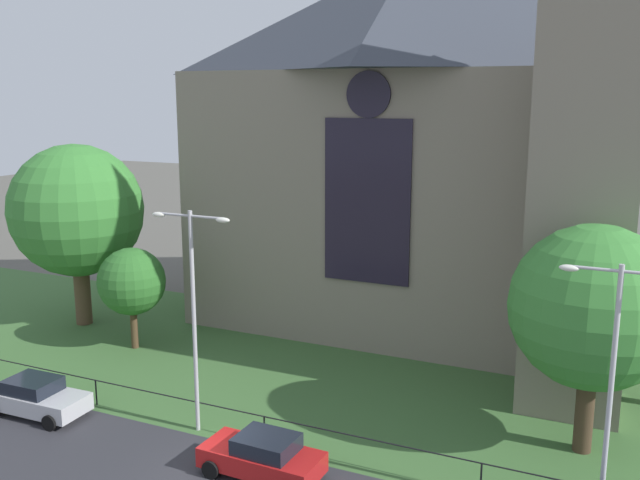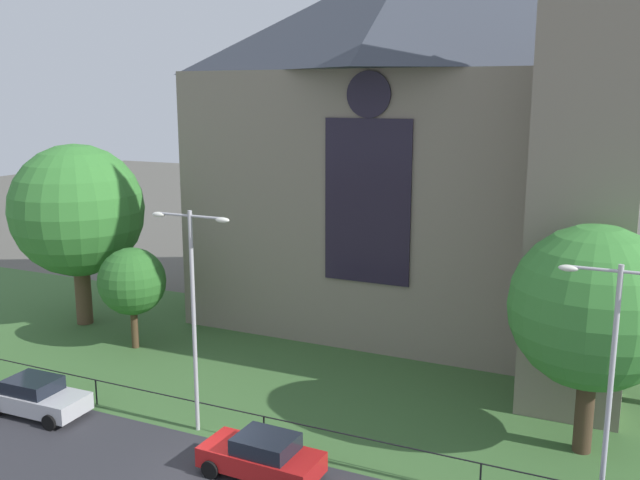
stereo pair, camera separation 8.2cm
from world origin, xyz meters
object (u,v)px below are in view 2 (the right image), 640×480
at_px(tree_right_near, 593,308).
at_px(parked_car_silver, 37,397).
at_px(tree_left_near, 132,282).
at_px(parked_car_red, 262,456).
at_px(church_building, 418,142).
at_px(streetlamp_near, 193,295).
at_px(streetlamp_far, 613,364).
at_px(tree_left_far, 77,211).

height_order(tree_right_near, parked_car_silver, tree_right_near).
distance_m(tree_left_near, parked_car_red, 14.82).
relative_size(church_building, parked_car_silver, 6.12).
xyz_separation_m(church_building, tree_right_near, (10.05, -11.42, -4.80)).
height_order(tree_right_near, streetlamp_near, streetlamp_near).
bearing_deg(tree_right_near, parked_car_red, -146.63).
bearing_deg(streetlamp_far, tree_left_far, 163.71).
bearing_deg(streetlamp_far, tree_left_near, 164.70).
bearing_deg(streetlamp_near, tree_left_near, 142.59).
bearing_deg(tree_left_far, streetlamp_near, -31.49).
bearing_deg(tree_left_near, parked_car_red, -33.89).
distance_m(tree_left_near, parked_car_silver, 8.40).
relative_size(tree_left_far, streetlamp_near, 1.18).
height_order(tree_right_near, tree_left_far, tree_left_far).
relative_size(tree_left_far, parked_car_red, 2.40).
bearing_deg(tree_left_far, parked_car_silver, -56.03).
bearing_deg(streetlamp_far, parked_car_silver, -175.73).
bearing_deg(parked_car_red, parked_car_silver, -0.03).
xyz_separation_m(tree_left_near, parked_car_silver, (1.38, -7.81, -2.77)).
bearing_deg(streetlamp_near, tree_right_near, 18.27).
relative_size(tree_left_near, tree_left_far, 0.52).
xyz_separation_m(church_building, tree_left_far, (-16.99, -7.79, -3.78)).
height_order(streetlamp_far, parked_car_red, streetlamp_far).
distance_m(tree_left_near, tree_right_near, 22.00).
distance_m(streetlamp_far, parked_car_red, 11.68).
relative_size(tree_left_near, tree_right_near, 0.62).
relative_size(streetlamp_far, parked_car_silver, 1.92).
bearing_deg(tree_left_near, tree_left_far, 159.49).
distance_m(church_building, tree_left_far, 19.07).
bearing_deg(parked_car_silver, streetlamp_near, 11.74).
bearing_deg(tree_left_near, streetlamp_near, -37.41).
distance_m(church_building, tree_left_near, 16.72).
height_order(streetlamp_near, streetlamp_far, streetlamp_near).
height_order(tree_left_near, parked_car_silver, tree_left_near).
bearing_deg(tree_right_near, tree_left_near, 175.58).
bearing_deg(tree_left_near, tree_right_near, -4.42).
height_order(tree_left_near, parked_car_red, tree_left_near).
distance_m(tree_left_near, streetlamp_near, 10.42).
relative_size(tree_left_near, parked_car_silver, 1.24).
relative_size(tree_left_near, streetlamp_far, 0.64).
distance_m(tree_left_far, streetlamp_far, 29.10).
height_order(tree_left_near, streetlamp_far, streetlamp_far).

